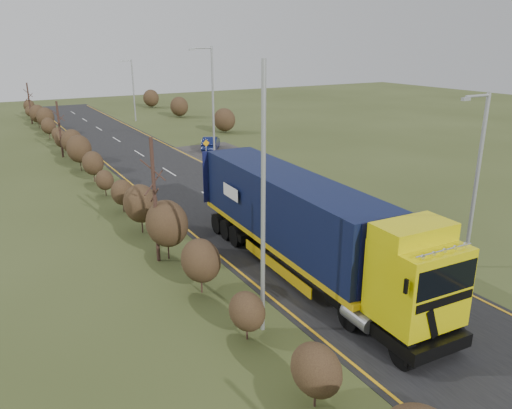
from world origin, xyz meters
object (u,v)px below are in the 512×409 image
object	(u,v)px
car_red_hatchback	(249,159)
streetlight_near	(476,176)
car_blue_sedan	(211,143)
speed_sign	(254,162)
lorry	(304,222)

from	to	relation	value
car_red_hatchback	streetlight_near	size ratio (longest dim) A/B	0.44
car_red_hatchback	car_blue_sedan	distance (m)	7.59
car_blue_sedan	speed_sign	xyz separation A→B (m)	(-2.41, -12.69, 1.01)
lorry	speed_sign	distance (m)	15.20
streetlight_near	speed_sign	xyz separation A→B (m)	(-1.51, 17.34, -2.78)
car_blue_sedan	streetlight_near	xyz separation A→B (m)	(-0.90, -30.03, 3.80)
streetlight_near	car_red_hatchback	bearing A→B (deg)	87.52
streetlight_near	speed_sign	world-z (taller)	streetlight_near
car_red_hatchback	speed_sign	distance (m)	5.77
lorry	streetlight_near	world-z (taller)	streetlight_near
car_blue_sedan	speed_sign	size ratio (longest dim) A/B	1.67
car_red_hatchback	car_blue_sedan	xyz separation A→B (m)	(-0.07, 7.59, 0.05)
car_blue_sedan	streetlight_near	distance (m)	30.28
car_blue_sedan	speed_sign	distance (m)	12.96
car_blue_sedan	streetlight_near	size ratio (longest dim) A/B	0.49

